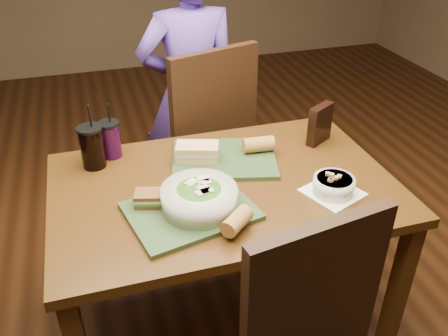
{
  "coord_description": "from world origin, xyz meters",
  "views": [
    {
      "loc": [
        -0.44,
        -1.44,
        1.76
      ],
      "look_at": [
        0.0,
        0.0,
        0.82
      ],
      "focal_mm": 38.0,
      "sensor_mm": 36.0,
      "label": 1
    }
  ],
  "objects": [
    {
      "name": "soup_bowl",
      "position": [
        0.37,
        -0.18,
        0.78
      ],
      "size": [
        0.24,
        0.24,
        0.07
      ],
      "color": "white",
      "rests_on": "dining_table"
    },
    {
      "name": "cup_cola",
      "position": [
        -0.46,
        0.28,
        0.84
      ],
      "size": [
        0.1,
        0.1,
        0.27
      ],
      "color": "black",
      "rests_on": "dining_table"
    },
    {
      "name": "dining_table",
      "position": [
        0.0,
        0.0,
        0.66
      ],
      "size": [
        1.3,
        0.85,
        0.75
      ],
      "color": "#45280D",
      "rests_on": "ground"
    },
    {
      "name": "baguette_near",
      "position": [
        -0.04,
        -0.29,
        0.8
      ],
      "size": [
        0.13,
        0.12,
        0.06
      ],
      "primitive_type": "cylinder",
      "rotation": [
        0.0,
        1.57,
        0.72
      ],
      "color": "#AD7533",
      "rests_on": "tray_near"
    },
    {
      "name": "baguette_far",
      "position": [
        0.2,
        0.17,
        0.8
      ],
      "size": [
        0.13,
        0.07,
        0.06
      ],
      "primitive_type": "cylinder",
      "rotation": [
        0.0,
        1.57,
        -0.09
      ],
      "color": "#AD7533",
      "rests_on": "tray_far"
    },
    {
      "name": "diner",
      "position": [
        0.08,
        0.88,
        0.75
      ],
      "size": [
        0.56,
        0.38,
        1.51
      ],
      "primitive_type": "imported",
      "rotation": [
        0.0,
        0.0,
        3.17
      ],
      "color": "#5A3BA4",
      "rests_on": "ground"
    },
    {
      "name": "sandwich_near",
      "position": [
        -0.29,
        -0.08,
        0.79
      ],
      "size": [
        0.12,
        0.1,
        0.05
      ],
      "color": "#593819",
      "rests_on": "tray_near"
    },
    {
      "name": "ground",
      "position": [
        0.0,
        0.0,
        0.0
      ],
      "size": [
        6.0,
        6.0,
        0.0
      ],
      "primitive_type": "plane",
      "color": "#381C0B",
      "rests_on": "ground"
    },
    {
      "name": "chair_far",
      "position": [
        0.13,
        0.69,
        0.6
      ],
      "size": [
        0.58,
        0.59,
        1.09
      ],
      "color": "black",
      "rests_on": "ground"
    },
    {
      "name": "salad_bowl",
      "position": [
        -0.13,
        -0.14,
        0.81
      ],
      "size": [
        0.27,
        0.27,
        0.09
      ],
      "color": "silver",
      "rests_on": "tray_near"
    },
    {
      "name": "chip_bag",
      "position": [
        0.49,
        0.2,
        0.84
      ],
      "size": [
        0.13,
        0.1,
        0.17
      ],
      "primitive_type": "cube",
      "rotation": [
        0.0,
        0.0,
        0.54
      ],
      "color": "black",
      "rests_on": "dining_table"
    },
    {
      "name": "tray_near",
      "position": [
        -0.17,
        -0.14,
        0.76
      ],
      "size": [
        0.48,
        0.4,
        0.02
      ],
      "primitive_type": "cube",
      "rotation": [
        0.0,
        0.0,
        0.22
      ],
      "color": "#2F4424",
      "rests_on": "dining_table"
    },
    {
      "name": "cup_berry",
      "position": [
        -0.39,
        0.34,
        0.83
      ],
      "size": [
        0.09,
        0.09,
        0.24
      ],
      "color": "black",
      "rests_on": "dining_table"
    },
    {
      "name": "tray_far",
      "position": [
        0.05,
        0.16,
        0.76
      ],
      "size": [
        0.48,
        0.41,
        0.02
      ],
      "primitive_type": "cube",
      "rotation": [
        0.0,
        0.0,
        -0.24
      ],
      "color": "#2F4424",
      "rests_on": "dining_table"
    },
    {
      "name": "sandwich_far",
      "position": [
        -0.06,
        0.18,
        0.8
      ],
      "size": [
        0.19,
        0.14,
        0.07
      ],
      "color": "tan",
      "rests_on": "tray_far"
    }
  ]
}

